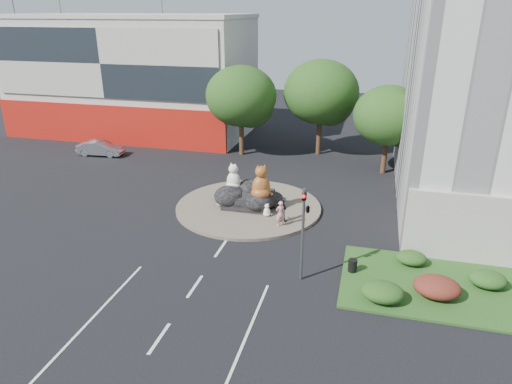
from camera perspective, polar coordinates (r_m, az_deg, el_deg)
ground at (r=23.39m, az=-7.65°, el=-11.63°), size 120.00×120.00×0.00m
roundabout_island at (r=31.67m, az=-0.94°, el=-1.84°), size 10.00×10.00×0.20m
rock_plinth at (r=31.45m, az=-0.95°, el=-0.92°), size 3.20×2.60×0.90m
shophouse_block at (r=53.03m, az=-15.10°, el=13.95°), size 25.20×12.30×17.40m
grass_verge at (r=24.86m, az=22.44°, el=-10.92°), size 10.00×6.00×0.12m
tree_left at (r=42.36m, az=-1.76°, el=11.55°), size 6.46×6.46×8.27m
tree_mid at (r=42.87m, az=8.23°, el=11.89°), size 6.84×6.84×8.76m
tree_right at (r=38.88m, az=16.32°, el=8.82°), size 5.70×5.70×7.30m
hedge_near_green at (r=22.58m, az=15.52°, el=-11.95°), size 2.00×1.60×0.90m
hedge_red at (r=23.65m, az=21.69°, el=-10.98°), size 2.20×1.76×0.99m
hedge_mid_green at (r=25.46m, az=26.96°, el=-9.69°), size 1.80×1.44×0.81m
hedge_back_green at (r=26.00m, az=18.85°, el=-7.80°), size 1.60×1.28×0.72m
traffic_light at (r=22.11m, az=6.20°, el=-2.89°), size 0.44×1.24×5.00m
street_lamp at (r=27.66m, az=24.30°, el=2.46°), size 2.34×0.22×8.06m
cat_white at (r=31.59m, az=-2.82°, el=1.95°), size 1.49×1.41×1.96m
cat_tabby at (r=30.14m, az=0.65°, el=1.36°), size 1.82×1.75×2.34m
kitten_calico at (r=31.41m, az=-4.47°, el=-0.91°), size 0.80×0.80×1.01m
kitten_white at (r=29.86m, az=1.38°, el=-2.22°), size 0.70×0.71×0.89m
pedestrian_pink at (r=28.43m, az=3.05°, el=-2.70°), size 0.72×0.68×1.65m
pedestrian_dark at (r=29.07m, az=3.22°, el=-2.30°), size 0.73×0.57×1.49m
parked_car at (r=45.46m, az=-18.87°, el=5.22°), size 4.43×1.90×1.42m
litter_bin at (r=24.53m, az=11.98°, el=-8.97°), size 0.53×0.53×0.68m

